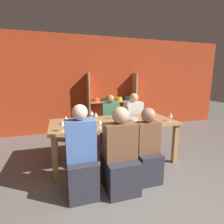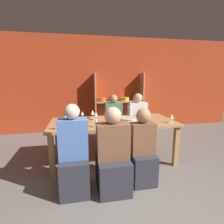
% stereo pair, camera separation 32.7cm
% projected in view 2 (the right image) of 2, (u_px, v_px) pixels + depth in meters
% --- Properties ---
extents(wall_back_red, '(8.80, 0.06, 2.70)m').
position_uv_depth(wall_back_red, '(98.00, 85.00, 5.12)').
color(wall_back_red, '#B23819').
rests_on(wall_back_red, ground_plane).
extents(shelf_unit, '(1.44, 0.30, 1.68)m').
position_uv_depth(shelf_unit, '(118.00, 108.00, 5.16)').
color(shelf_unit, tan).
rests_on(shelf_unit, ground_plane).
extents(dining_table, '(2.26, 1.00, 0.77)m').
position_uv_depth(dining_table, '(113.00, 126.00, 3.22)').
color(dining_table, '#AD7F4C').
rests_on(dining_table, ground_plane).
extents(mixing_bowl, '(0.29, 0.29, 0.10)m').
position_uv_depth(mixing_bowl, '(128.00, 120.00, 3.02)').
color(mixing_bowl, '#B7BABC').
rests_on(mixing_bowl, dining_table).
extents(wine_bottle_green, '(0.07, 0.07, 0.30)m').
position_uv_depth(wine_bottle_green, '(130.00, 110.00, 3.66)').
color(wine_bottle_green, '#B2C6C1').
rests_on(wine_bottle_green, dining_table).
extents(wine_glass_empty_a, '(0.07, 0.07, 0.16)m').
position_uv_depth(wine_glass_empty_a, '(96.00, 114.00, 3.27)').
color(wine_glass_empty_a, white).
rests_on(wine_glass_empty_a, dining_table).
extents(wine_glass_red_a, '(0.07, 0.07, 0.14)m').
position_uv_depth(wine_glass_red_a, '(96.00, 121.00, 2.78)').
color(wine_glass_red_a, white).
rests_on(wine_glass_red_a, dining_table).
extents(wine_glass_red_b, '(0.06, 0.06, 0.18)m').
position_uv_depth(wine_glass_red_b, '(118.00, 119.00, 2.83)').
color(wine_glass_red_b, white).
rests_on(wine_glass_red_b, dining_table).
extents(wine_glass_red_c, '(0.08, 0.08, 0.18)m').
position_uv_depth(wine_glass_red_c, '(78.00, 120.00, 2.75)').
color(wine_glass_red_c, white).
rests_on(wine_glass_red_c, dining_table).
extents(wine_glass_white_a, '(0.07, 0.07, 0.16)m').
position_uv_depth(wine_glass_white_a, '(172.00, 117.00, 3.06)').
color(wine_glass_white_a, white).
rests_on(wine_glass_white_a, dining_table).
extents(wine_glass_empty_b, '(0.07, 0.07, 0.18)m').
position_uv_depth(wine_glass_empty_b, '(114.00, 112.00, 3.34)').
color(wine_glass_empty_b, white).
rests_on(wine_glass_empty_b, dining_table).
extents(wine_glass_red_d, '(0.08, 0.08, 0.15)m').
position_uv_depth(wine_glass_red_d, '(65.00, 117.00, 3.01)').
color(wine_glass_red_d, white).
rests_on(wine_glass_red_d, dining_table).
extents(wine_glass_empty_c, '(0.08, 0.08, 0.16)m').
position_uv_depth(wine_glass_empty_c, '(92.00, 112.00, 3.41)').
color(wine_glass_empty_c, white).
rests_on(wine_glass_empty_c, dining_table).
extents(wine_glass_white_b, '(0.07, 0.07, 0.15)m').
position_uv_depth(wine_glass_white_b, '(82.00, 114.00, 3.36)').
color(wine_glass_white_b, white).
rests_on(wine_glass_white_b, dining_table).
extents(wine_glass_red_e, '(0.06, 0.06, 0.18)m').
position_uv_depth(wine_glass_red_e, '(59.00, 122.00, 2.64)').
color(wine_glass_red_e, white).
rests_on(wine_glass_red_e, dining_table).
extents(person_near_a, '(0.43, 0.54, 1.18)m').
position_uv_depth(person_near_a, '(113.00, 160.00, 2.41)').
color(person_near_a, '#2D2D38').
rests_on(person_near_a, ground_plane).
extents(person_far_a, '(0.39, 0.49, 1.18)m').
position_uv_depth(person_far_a, '(113.00, 127.00, 4.06)').
color(person_far_a, '#2D2D38').
rests_on(person_far_a, ground_plane).
extents(person_near_b, '(0.35, 0.43, 1.13)m').
position_uv_depth(person_near_b, '(142.00, 155.00, 2.59)').
color(person_near_b, '#2D2D38').
rests_on(person_near_b, ground_plane).
extents(person_far_b, '(0.43, 0.53, 1.19)m').
position_uv_depth(person_far_b, '(137.00, 125.00, 4.19)').
color(person_far_b, '#2D2D38').
rests_on(person_far_b, ground_plane).
extents(person_near_c, '(0.38, 0.47, 1.23)m').
position_uv_depth(person_near_c, '(74.00, 161.00, 2.34)').
color(person_near_c, '#2D2D38').
rests_on(person_near_c, ground_plane).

